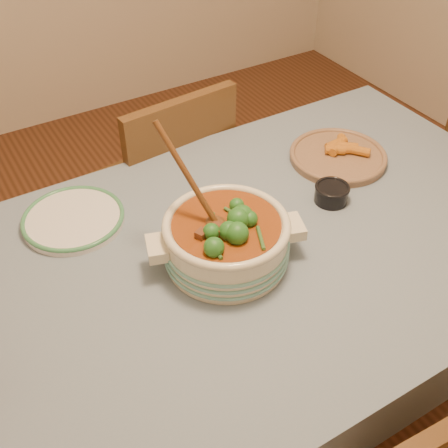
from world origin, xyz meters
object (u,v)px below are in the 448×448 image
at_px(white_plate, 73,219).
at_px(fried_plate, 338,155).
at_px(dining_table, 268,262).
at_px(condiment_bowl, 332,193).
at_px(stew_casserole, 226,237).
at_px(chair_far, 169,183).

height_order(white_plate, fried_plate, fried_plate).
relative_size(dining_table, fried_plate, 5.40).
relative_size(white_plate, fried_plate, 1.18).
bearing_deg(condiment_bowl, white_plate, 156.61).
height_order(dining_table, stew_casserole, stew_casserole).
relative_size(dining_table, white_plate, 4.58).
relative_size(fried_plate, chair_far, 0.34).
distance_m(stew_casserole, white_plate, 0.46).
bearing_deg(condiment_bowl, fried_plate, 45.07).
relative_size(stew_casserole, fried_plate, 1.31).
relative_size(white_plate, condiment_bowl, 2.96).
height_order(stew_casserole, chair_far, stew_casserole).
bearing_deg(fried_plate, stew_casserole, -159.18).
relative_size(dining_table, chair_far, 1.84).
xyz_separation_m(dining_table, condiment_bowl, (0.25, 0.04, 0.12)).
distance_m(white_plate, condiment_bowl, 0.74).
xyz_separation_m(stew_casserole, fried_plate, (0.55, 0.21, -0.06)).
bearing_deg(white_plate, dining_table, -38.09).
height_order(white_plate, chair_far, chair_far).
bearing_deg(condiment_bowl, dining_table, -169.74).
bearing_deg(white_plate, chair_far, 35.82).
xyz_separation_m(condiment_bowl, chair_far, (-0.24, 0.61, -0.27)).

